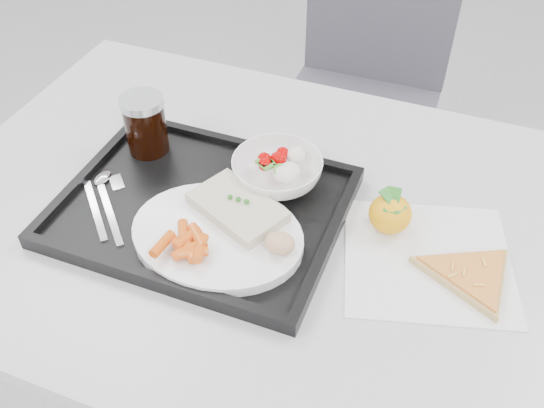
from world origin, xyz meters
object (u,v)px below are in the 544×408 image
(table, at_px, (284,244))
(dinner_plate, at_px, (217,236))
(salad_bowl, at_px, (277,171))
(cola_glass, at_px, (145,123))
(pizza_slice, at_px, (471,275))
(tray, at_px, (202,208))
(tangerine, at_px, (390,214))
(chair, at_px, (365,75))

(table, bearing_deg, dinner_plate, -126.17)
(table, height_order, dinner_plate, dinner_plate)
(salad_bowl, relative_size, cola_glass, 1.41)
(pizza_slice, bearing_deg, tray, -178.16)
(tray, bearing_deg, pizza_slice, 1.84)
(dinner_plate, relative_size, tangerine, 3.10)
(dinner_plate, bearing_deg, cola_glass, 142.78)
(cola_glass, height_order, pizza_slice, cola_glass)
(tangerine, relative_size, pizza_slice, 0.47)
(chair, distance_m, dinner_plate, 0.95)
(cola_glass, height_order, tangerine, cola_glass)
(cola_glass, xyz_separation_m, pizza_slice, (0.58, -0.09, -0.06))
(table, bearing_deg, tangerine, 11.10)
(table, height_order, chair, chair)
(tangerine, height_order, pizza_slice, tangerine)
(table, bearing_deg, salad_bowl, 120.69)
(dinner_plate, relative_size, salad_bowl, 1.78)
(dinner_plate, height_order, cola_glass, cola_glass)
(chair, relative_size, cola_glass, 8.61)
(tray, xyz_separation_m, cola_glass, (-0.15, 0.10, 0.06))
(pizza_slice, bearing_deg, tangerine, 157.30)
(table, xyz_separation_m, tangerine, (0.16, 0.03, 0.10))
(cola_glass, xyz_separation_m, tangerine, (0.45, -0.03, -0.04))
(tangerine, bearing_deg, dinner_plate, -150.93)
(table, xyz_separation_m, pizza_slice, (0.30, -0.03, 0.08))
(salad_bowl, bearing_deg, tangerine, -7.90)
(table, bearing_deg, cola_glass, 167.86)
(dinner_plate, relative_size, pizza_slice, 1.47)
(tangerine, bearing_deg, chair, 105.87)
(chair, xyz_separation_m, pizza_slice, (0.36, -0.84, 0.22))
(cola_glass, distance_m, tangerine, 0.45)
(chair, relative_size, tangerine, 10.69)
(dinner_plate, bearing_deg, table, 53.83)
(chair, relative_size, dinner_plate, 3.44)
(salad_bowl, bearing_deg, dinner_plate, -103.12)
(salad_bowl, bearing_deg, pizza_slice, -14.18)
(cola_glass, bearing_deg, tray, -32.94)
(tray, xyz_separation_m, salad_bowl, (0.09, 0.10, 0.03))
(tray, xyz_separation_m, pizza_slice, (0.43, 0.01, 0.00))
(chair, height_order, tray, chair)
(tangerine, bearing_deg, pizza_slice, -22.70)
(chair, distance_m, pizza_slice, 0.94)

